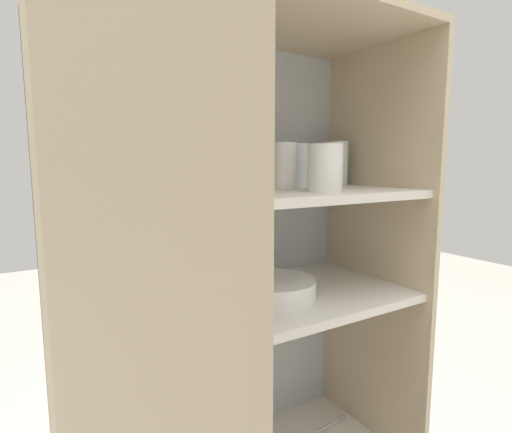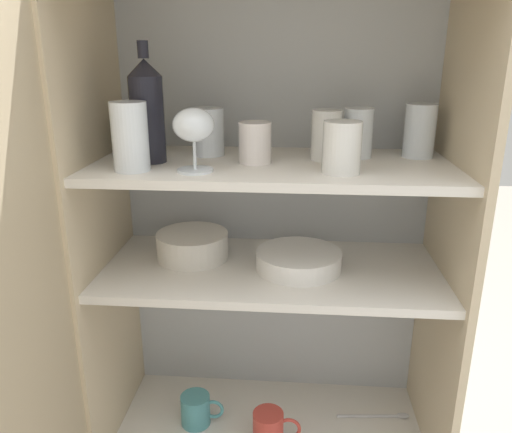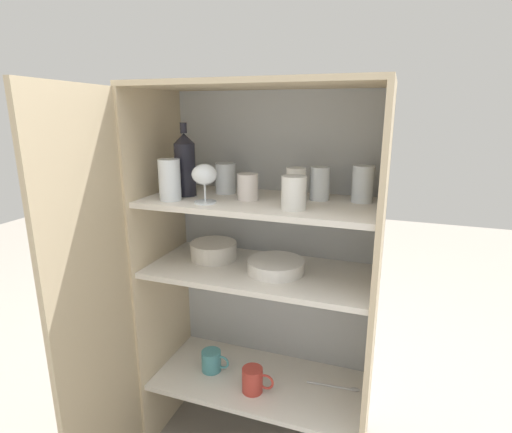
# 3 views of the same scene
# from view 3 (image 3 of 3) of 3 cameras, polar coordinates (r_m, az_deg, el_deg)

# --- Properties ---
(cupboard_back_panel) EXTENTS (0.85, 0.02, 1.40)m
(cupboard_back_panel) POSITION_cam_3_polar(r_m,az_deg,el_deg) (1.68, 2.63, -7.03)
(cupboard_back_panel) COLOR #B2B7BC
(cupboard_back_panel) RESTS_ON ground_plane
(cupboard_side_left) EXTENTS (0.02, 0.41, 1.40)m
(cupboard_side_left) POSITION_cam_3_polar(r_m,az_deg,el_deg) (1.68, -13.23, -7.45)
(cupboard_side_left) COLOR #CCB793
(cupboard_side_left) RESTS_ON ground_plane
(cupboard_side_right) EXTENTS (0.02, 0.41, 1.40)m
(cupboard_side_right) POSITION_cam_3_polar(r_m,az_deg,el_deg) (1.44, 16.58, -11.59)
(cupboard_side_right) COLOR #CCB793
(cupboard_side_right) RESTS_ON ground_plane
(cupboard_top_panel) EXTENTS (0.85, 0.41, 0.02)m
(cupboard_top_panel) POSITION_cam_3_polar(r_m,az_deg,el_deg) (1.37, 0.48, 18.39)
(cupboard_top_panel) COLOR #CCB793
(cupboard_top_panel) RESTS_ON cupboard_side_left
(shelf_board_lower) EXTENTS (0.81, 0.38, 0.02)m
(shelf_board_lower) POSITION_cam_3_polar(r_m,az_deg,el_deg) (1.73, 0.39, -22.46)
(shelf_board_lower) COLOR silver
(shelf_board_middle) EXTENTS (0.81, 0.38, 0.02)m
(shelf_board_middle) POSITION_cam_3_polar(r_m,az_deg,el_deg) (1.49, 0.42, -7.86)
(shelf_board_middle) COLOR silver
(shelf_board_upper) EXTENTS (0.81, 0.38, 0.02)m
(shelf_board_upper) POSITION_cam_3_polar(r_m,az_deg,el_deg) (1.41, 0.44, 1.99)
(shelf_board_upper) COLOR silver
(cupboard_door) EXTENTS (0.08, 0.42, 1.40)m
(cupboard_door) POSITION_cam_3_polar(r_m,az_deg,el_deg) (1.37, -21.93, -13.53)
(cupboard_door) COLOR tan
(cupboard_door) RESTS_ON ground_plane
(tumbler_glass_0) EXTENTS (0.08, 0.08, 0.14)m
(tumbler_glass_0) POSITION_cam_3_polar(r_m,az_deg,el_deg) (1.42, -12.23, 5.14)
(tumbler_glass_0) COLOR white
(tumbler_glass_0) RESTS_ON shelf_board_upper
(tumbler_glass_1) EXTENTS (0.08, 0.08, 0.11)m
(tumbler_glass_1) POSITION_cam_3_polar(r_m,az_deg,el_deg) (1.52, -4.37, 5.46)
(tumbler_glass_1) COLOR white
(tumbler_glass_1) RESTS_ON shelf_board_upper
(tumbler_glass_2) EXTENTS (0.07, 0.07, 0.09)m
(tumbler_glass_2) POSITION_cam_3_polar(r_m,az_deg,el_deg) (1.40, -1.18, 4.26)
(tumbler_glass_2) COLOR silver
(tumbler_glass_2) RESTS_ON shelf_board_upper
(tumbler_glass_3) EXTENTS (0.07, 0.07, 0.12)m
(tumbler_glass_3) POSITION_cam_3_polar(r_m,az_deg,el_deg) (1.42, 9.10, 4.68)
(tumbler_glass_3) COLOR white
(tumbler_glass_3) RESTS_ON shelf_board_upper
(tumbler_glass_4) EXTENTS (0.07, 0.07, 0.11)m
(tumbler_glass_4) POSITION_cam_3_polar(r_m,az_deg,el_deg) (1.39, 5.71, 4.63)
(tumbler_glass_4) COLOR white
(tumbler_glass_4) RESTS_ON shelf_board_upper
(tumbler_glass_5) EXTENTS (0.08, 0.08, 0.11)m
(tumbler_glass_5) POSITION_cam_3_polar(r_m,az_deg,el_deg) (1.27, 5.42, 3.41)
(tumbler_glass_5) COLOR white
(tumbler_glass_5) RESTS_ON shelf_board_upper
(tumbler_glass_6) EXTENTS (0.08, 0.08, 0.09)m
(tumbler_glass_6) POSITION_cam_3_polar(r_m,az_deg,el_deg) (1.59, -10.65, 5.30)
(tumbler_glass_6) COLOR white
(tumbler_glass_6) RESTS_ON shelf_board_upper
(tumbler_glass_7) EXTENTS (0.07, 0.07, 0.13)m
(tumbler_glass_7) POSITION_cam_3_polar(r_m,az_deg,el_deg) (1.41, 15.00, 4.50)
(tumbler_glass_7) COLOR white
(tumbler_glass_7) RESTS_ON shelf_board_upper
(wine_glass_0) EXTENTS (0.09, 0.09, 0.13)m
(wine_glass_0) POSITION_cam_3_polar(r_m,az_deg,el_deg) (1.35, -7.38, 5.74)
(wine_glass_0) COLOR white
(wine_glass_0) RESTS_ON shelf_board_upper
(wine_bottle) EXTENTS (0.08, 0.08, 0.26)m
(wine_bottle) POSITION_cam_3_polar(r_m,az_deg,el_deg) (1.48, -10.11, 7.35)
(wine_bottle) COLOR black
(wine_bottle) RESTS_ON shelf_board_upper
(plate_stack_white) EXTENTS (0.21, 0.21, 0.04)m
(plate_stack_white) POSITION_cam_3_polar(r_m,az_deg,el_deg) (1.45, 2.86, -7.08)
(plate_stack_white) COLOR white
(plate_stack_white) RESTS_ON shelf_board_middle
(mixing_bowl_large) EXTENTS (0.18, 0.18, 0.07)m
(mixing_bowl_large) POSITION_cam_3_polar(r_m,az_deg,el_deg) (1.58, -6.07, -4.75)
(mixing_bowl_large) COLOR silver
(mixing_bowl_large) RESTS_ON shelf_board_middle
(coffee_mug_primary) EXTENTS (0.12, 0.08, 0.09)m
(coffee_mug_primary) POSITION_cam_3_polar(r_m,az_deg,el_deg) (1.75, -6.32, -19.81)
(coffee_mug_primary) COLOR teal
(coffee_mug_primary) RESTS_ON shelf_board_lower
(coffee_mug_extra_1) EXTENTS (0.12, 0.08, 0.10)m
(coffee_mug_extra_1) POSITION_cam_3_polar(r_m,az_deg,el_deg) (1.63, -0.29, -22.34)
(coffee_mug_extra_1) COLOR #BC3D33
(coffee_mug_extra_1) RESTS_ON shelf_board_lower
(serving_spoon) EXTENTS (0.20, 0.03, 0.01)m
(serving_spoon) POSITION_cam_3_polar(r_m,az_deg,el_deg) (1.70, 11.59, -22.74)
(serving_spoon) COLOR silver
(serving_spoon) RESTS_ON shelf_board_lower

